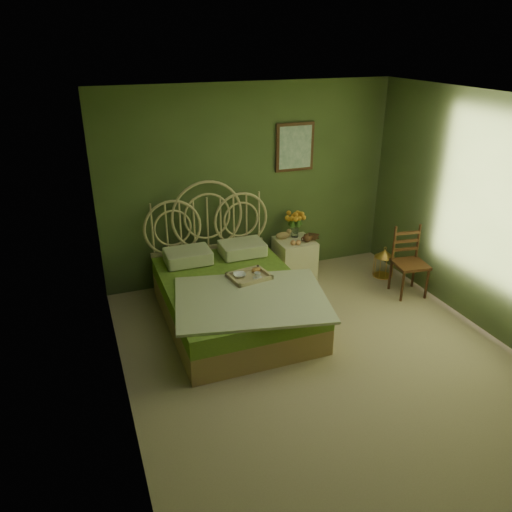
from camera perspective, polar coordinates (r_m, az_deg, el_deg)
name	(u,v)px	position (r m, az deg, el deg)	size (l,w,h in m)	color
floor	(324,360)	(5.39, 7.78, -11.67)	(4.50, 4.50, 0.00)	tan
ceiling	(341,103)	(4.42, 9.73, 16.87)	(4.50, 4.50, 0.00)	silver
wall_back	(250,184)	(6.69, -0.67, 8.22)	(4.00, 4.00, 0.00)	#506334
wall_left	(114,280)	(4.22, -15.91, -2.60)	(4.50, 4.50, 0.00)	#506334
wall_right	(497,220)	(5.95, 25.83, 3.70)	(4.50, 4.50, 0.00)	#506334
wall_art	(295,147)	(6.79, 4.47, 12.30)	(0.54, 0.04, 0.64)	#341C0E
bed	(232,295)	(5.89, -2.74, -4.52)	(1.83, 2.31, 1.43)	#A47552
nightstand	(294,253)	(6.93, 4.42, 0.36)	(0.50, 0.50, 0.98)	#F0EBC3
chair	(407,257)	(6.72, 16.92, -0.10)	(0.45, 0.45, 0.89)	#341C0E
birdcage	(384,263)	(7.19, 14.37, -0.81)	(0.26, 0.26, 0.40)	gold
book_lower	(306,237)	(6.92, 5.76, 2.15)	(0.15, 0.20, 0.02)	#381E0F
book_upper	(306,236)	(6.91, 5.77, 2.30)	(0.16, 0.22, 0.02)	#472819
cereal_bowl	(240,275)	(5.79, -1.89, -2.19)	(0.15, 0.15, 0.04)	white
coffee_cup	(257,275)	(5.74, 0.17, -2.22)	(0.08, 0.08, 0.07)	white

